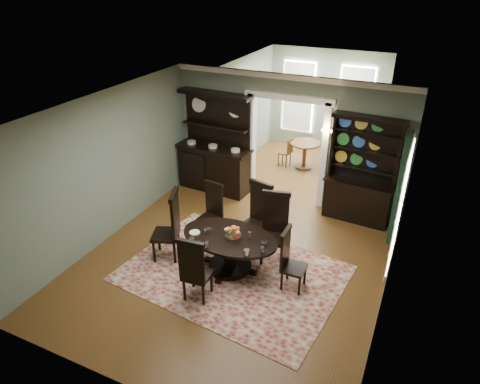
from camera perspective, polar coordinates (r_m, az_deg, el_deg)
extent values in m
cube|color=brown|center=(8.28, -1.11, -9.66)|extent=(5.50, 6.00, 0.01)
cube|color=white|center=(6.87, -1.35, 10.63)|extent=(5.50, 6.00, 0.01)
cube|color=slate|center=(8.89, -17.40, 3.09)|extent=(0.01, 6.00, 3.00)
cube|color=slate|center=(6.87, 19.97, -4.98)|extent=(0.01, 6.00, 3.00)
cube|color=slate|center=(5.41, -15.68, -14.24)|extent=(5.50, 0.01, 3.00)
cube|color=slate|center=(10.67, -3.03, 8.47)|extent=(1.85, 0.01, 3.00)
cube|color=slate|center=(9.63, 16.70, 5.10)|extent=(1.85, 0.01, 3.00)
cube|color=slate|center=(9.63, 6.75, 13.94)|extent=(1.80, 0.01, 0.50)
cube|color=white|center=(9.54, 6.72, 14.98)|extent=(5.50, 0.10, 0.12)
cube|color=brown|center=(12.13, 8.70, 2.95)|extent=(3.50, 3.50, 0.01)
cube|color=white|center=(11.22, 9.84, 17.01)|extent=(3.50, 3.50, 0.01)
cube|color=slate|center=(12.14, 1.17, 10.91)|extent=(0.01, 3.50, 3.00)
cube|color=slate|center=(11.27, 17.86, 8.23)|extent=(0.01, 3.50, 3.00)
cube|color=slate|center=(13.21, 11.45, 11.78)|extent=(3.50, 0.01, 3.00)
cube|color=white|center=(13.36, 7.81, 12.48)|extent=(1.05, 0.06, 2.20)
cube|color=white|center=(12.99, 15.10, 11.34)|extent=(1.05, 0.06, 2.20)
cube|color=white|center=(10.38, 1.57, 6.46)|extent=(0.14, 0.25, 2.50)
cube|color=white|center=(9.87, 11.24, 4.74)|extent=(0.14, 0.25, 2.50)
cube|color=white|center=(9.69, 6.67, 12.50)|extent=(2.08, 0.25, 0.14)
cube|color=white|center=(7.35, 20.58, -1.97)|extent=(0.02, 1.10, 2.00)
cube|color=white|center=(7.35, 20.46, -1.94)|extent=(0.01, 1.22, 2.12)
cube|color=black|center=(7.96, 20.48, 0.39)|extent=(0.10, 0.35, 2.10)
cube|color=#C88835|center=(9.57, 11.73, 7.83)|extent=(0.08, 0.05, 0.18)
sphere|color=#FFD88C|center=(9.43, 10.96, 8.11)|extent=(0.07, 0.07, 0.07)
sphere|color=#FFD88C|center=(9.39, 12.15, 7.90)|extent=(0.07, 0.07, 0.07)
cube|color=maroon|center=(8.06, -0.95, -10.74)|extent=(4.13, 3.17, 0.01)
ellipsoid|color=black|center=(7.78, -1.39, -6.05)|extent=(1.85, 1.20, 0.05)
cylinder|color=black|center=(7.80, -1.38, -6.25)|extent=(1.73, 1.73, 0.03)
cylinder|color=black|center=(7.97, -1.36, -8.02)|extent=(0.23, 0.23, 0.63)
cylinder|color=black|center=(8.16, -1.33, -9.82)|extent=(0.81, 0.81, 0.10)
cylinder|color=silver|center=(7.71, -0.90, -5.93)|extent=(0.30, 0.30, 0.05)
cube|color=black|center=(8.86, -4.08, -3.59)|extent=(0.47, 0.46, 0.05)
cube|color=black|center=(8.81, -3.45, -1.04)|extent=(0.42, 0.10, 0.71)
cube|color=black|center=(8.64, -3.52, 1.09)|extent=(0.46, 0.13, 0.07)
cylinder|color=black|center=(8.95, -5.51, -4.89)|extent=(0.05, 0.05, 0.42)
cylinder|color=black|center=(8.78, -3.81, -5.54)|extent=(0.05, 0.05, 0.42)
cylinder|color=black|center=(9.17, -4.25, -3.97)|extent=(0.05, 0.05, 0.42)
cylinder|color=black|center=(9.00, -2.57, -4.57)|extent=(0.05, 0.05, 0.42)
cube|color=black|center=(8.50, 1.93, -4.52)|extent=(0.57, 0.56, 0.06)
cube|color=black|center=(8.44, 2.80, -1.49)|extent=(0.48, 0.15, 0.82)
cube|color=black|center=(8.24, 2.87, 1.07)|extent=(0.53, 0.18, 0.08)
cylinder|color=black|center=(8.60, 0.13, -6.02)|extent=(0.05, 0.05, 0.48)
cylinder|color=black|center=(8.42, 2.21, -6.88)|extent=(0.05, 0.05, 0.48)
cylinder|color=black|center=(8.86, 1.61, -4.93)|extent=(0.05, 0.05, 0.48)
cylinder|color=black|center=(8.68, 3.66, -5.73)|extent=(0.05, 0.05, 0.48)
cube|color=black|center=(8.13, 4.48, -6.21)|extent=(0.58, 0.57, 0.06)
cube|color=black|center=(8.08, 4.81, -2.87)|extent=(0.49, 0.16, 0.83)
cube|color=black|center=(7.87, 4.93, -0.19)|extent=(0.54, 0.19, 0.09)
cylinder|color=black|center=(8.14, 2.87, -8.24)|extent=(0.05, 0.05, 0.49)
cylinder|color=black|center=(8.10, 5.59, -8.55)|extent=(0.05, 0.05, 0.49)
cylinder|color=black|center=(8.45, 3.31, -6.74)|extent=(0.05, 0.05, 0.49)
cylinder|color=black|center=(8.41, 5.91, -7.02)|extent=(0.05, 0.05, 0.49)
cube|color=black|center=(8.31, -9.91, -5.65)|extent=(0.63, 0.64, 0.07)
cube|color=black|center=(8.03, -8.63, -3.11)|extent=(0.23, 0.49, 0.86)
cube|color=black|center=(7.81, -8.86, -0.34)|extent=(0.27, 0.54, 0.09)
cylinder|color=black|center=(8.65, -10.76, -6.25)|extent=(0.05, 0.05, 0.51)
cylinder|color=black|center=(8.34, -11.40, -7.76)|extent=(0.05, 0.05, 0.51)
cylinder|color=black|center=(8.57, -8.18, -6.40)|extent=(0.05, 0.05, 0.51)
cylinder|color=black|center=(8.25, -8.72, -7.94)|extent=(0.05, 0.05, 0.51)
cube|color=black|center=(7.57, 7.22, -10.07)|extent=(0.39, 0.41, 0.05)
cube|color=black|center=(7.40, 6.06, -7.57)|extent=(0.05, 0.41, 0.69)
cube|color=black|center=(7.20, 6.20, -5.26)|extent=(0.06, 0.45, 0.07)
cylinder|color=black|center=(7.54, 7.92, -12.27)|extent=(0.04, 0.04, 0.41)
cylinder|color=black|center=(7.79, 8.64, -10.87)|extent=(0.04, 0.04, 0.41)
cylinder|color=black|center=(7.61, 5.57, -11.68)|extent=(0.04, 0.04, 0.41)
cylinder|color=black|center=(7.85, 6.37, -10.31)|extent=(0.04, 0.04, 0.41)
cube|color=black|center=(7.35, -5.70, -10.96)|extent=(0.48, 0.47, 0.06)
cube|color=black|center=(6.97, -6.52, -9.41)|extent=(0.45, 0.09, 0.76)
cube|color=black|center=(6.75, -6.70, -6.79)|extent=(0.49, 0.11, 0.08)
cylinder|color=black|center=(7.55, -3.84, -11.80)|extent=(0.05, 0.05, 0.45)
cylinder|color=black|center=(7.67, -6.29, -11.20)|extent=(0.05, 0.05, 0.45)
cylinder|color=black|center=(7.31, -4.92, -13.43)|extent=(0.05, 0.05, 0.45)
cylinder|color=black|center=(7.43, -7.45, -12.78)|extent=(0.05, 0.05, 0.45)
cube|color=black|center=(10.73, -3.40, 3.08)|extent=(1.79, 0.71, 1.10)
cube|color=black|center=(10.50, -3.48, 5.91)|extent=(1.90, 0.77, 0.05)
cube|color=black|center=(10.48, -2.96, 9.70)|extent=(1.76, 0.20, 1.29)
cube|color=black|center=(10.43, -3.22, 8.84)|extent=(1.72, 0.41, 0.04)
cube|color=black|center=(10.19, -3.40, 12.89)|extent=(1.89, 0.50, 0.09)
cube|color=black|center=(9.80, 15.39, -1.12)|extent=(1.44, 0.60, 0.90)
cube|color=black|center=(9.59, 15.73, 1.30)|extent=(1.54, 0.66, 0.04)
cube|color=black|center=(9.50, 16.49, 5.53)|extent=(1.41, 0.16, 1.37)
cube|color=black|center=(9.51, 12.34, 6.08)|extent=(0.07, 0.26, 1.41)
cube|color=black|center=(9.35, 20.48, 4.54)|extent=(0.07, 0.26, 1.41)
cube|color=black|center=(9.16, 16.95, 9.35)|extent=(1.53, 0.43, 0.08)
cube|color=black|center=(9.56, 16.06, 3.10)|extent=(1.42, 0.36, 0.03)
cube|color=black|center=(9.41, 16.38, 5.33)|extent=(1.42, 0.36, 0.03)
cube|color=black|center=(9.27, 16.71, 7.62)|extent=(1.42, 0.36, 0.03)
cylinder|color=brown|center=(11.93, 8.69, 6.44)|extent=(0.82, 0.82, 0.04)
cylinder|color=brown|center=(12.07, 8.57, 4.85)|extent=(0.10, 0.10, 0.72)
cylinder|color=brown|center=(12.21, 8.46, 3.33)|extent=(0.45, 0.45, 0.06)
cylinder|color=brown|center=(12.15, 5.98, 5.26)|extent=(0.35, 0.35, 0.04)
cube|color=brown|center=(12.00, 6.71, 6.06)|extent=(0.08, 0.32, 0.44)
cylinder|color=brown|center=(12.38, 5.71, 4.72)|extent=(0.03, 0.03, 0.40)
cylinder|color=brown|center=(12.18, 5.15, 4.34)|extent=(0.03, 0.03, 0.40)
cylinder|color=brown|center=(12.28, 6.72, 4.46)|extent=(0.03, 0.03, 0.40)
cylinder|color=brown|center=(12.08, 6.17, 4.07)|extent=(0.03, 0.03, 0.40)
cylinder|color=brown|center=(11.83, 12.01, 4.69)|extent=(0.45, 0.45, 0.04)
cube|color=brown|center=(11.77, 11.20, 6.13)|extent=(0.05, 0.40, 0.56)
cylinder|color=brown|center=(11.76, 12.41, 3.16)|extent=(0.04, 0.04, 0.50)
cylinder|color=brown|center=(12.04, 12.81, 3.71)|extent=(0.04, 0.04, 0.50)
cylinder|color=brown|center=(11.83, 10.96, 3.46)|extent=(0.04, 0.04, 0.50)
cylinder|color=brown|center=(12.10, 11.39, 4.00)|extent=(0.04, 0.04, 0.50)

